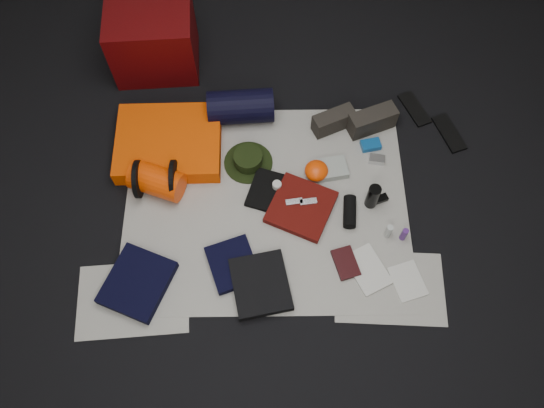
{
  "coord_description": "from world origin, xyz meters",
  "views": [
    {
      "loc": [
        0.02,
        -1.34,
        2.71
      ],
      "look_at": [
        0.03,
        -0.05,
        0.1
      ],
      "focal_mm": 35.0,
      "sensor_mm": 36.0,
      "label": 1
    }
  ],
  "objects_px": {
    "sleeping_pad": "(169,143)",
    "compact_camera": "(377,159)",
    "paperback_book": "(346,263)",
    "water_bottle": "(373,196)",
    "red_cabinet": "(153,39)",
    "navy_duffel": "(241,107)",
    "stuff_sack": "(157,181)"
  },
  "relations": [
    {
      "from": "sleeping_pad",
      "to": "water_bottle",
      "type": "height_order",
      "value": "water_bottle"
    },
    {
      "from": "stuff_sack",
      "to": "water_bottle",
      "type": "relative_size",
      "value": 1.69
    },
    {
      "from": "sleeping_pad",
      "to": "paperback_book",
      "type": "distance_m",
      "value": 1.25
    },
    {
      "from": "red_cabinet",
      "to": "stuff_sack",
      "type": "xyz_separation_m",
      "value": [
        0.08,
        -0.94,
        -0.12
      ]
    },
    {
      "from": "red_cabinet",
      "to": "compact_camera",
      "type": "relative_size",
      "value": 5.64
    },
    {
      "from": "red_cabinet",
      "to": "compact_camera",
      "type": "xyz_separation_m",
      "value": [
        1.35,
        -0.77,
        -0.19
      ]
    },
    {
      "from": "sleeping_pad",
      "to": "compact_camera",
      "type": "relative_size",
      "value": 6.71
    },
    {
      "from": "compact_camera",
      "to": "sleeping_pad",
      "type": "bearing_deg",
      "value": -175.17
    },
    {
      "from": "red_cabinet",
      "to": "navy_duffel",
      "type": "height_order",
      "value": "red_cabinet"
    },
    {
      "from": "sleeping_pad",
      "to": "navy_duffel",
      "type": "bearing_deg",
      "value": 27.57
    },
    {
      "from": "stuff_sack",
      "to": "red_cabinet",
      "type": "bearing_deg",
      "value": 94.79
    },
    {
      "from": "stuff_sack",
      "to": "navy_duffel",
      "type": "xyz_separation_m",
      "value": [
        0.47,
        0.5,
        0.02
      ]
    },
    {
      "from": "sleeping_pad",
      "to": "paperback_book",
      "type": "relative_size",
      "value": 3.49
    },
    {
      "from": "water_bottle",
      "to": "compact_camera",
      "type": "relative_size",
      "value": 1.92
    },
    {
      "from": "paperback_book",
      "to": "navy_duffel",
      "type": "bearing_deg",
      "value": 104.92
    },
    {
      "from": "red_cabinet",
      "to": "water_bottle",
      "type": "relative_size",
      "value": 2.94
    },
    {
      "from": "stuff_sack",
      "to": "paperback_book",
      "type": "xyz_separation_m",
      "value": [
        1.04,
        -0.47,
        -0.07
      ]
    },
    {
      "from": "red_cabinet",
      "to": "paperback_book",
      "type": "bearing_deg",
      "value": -55.09
    },
    {
      "from": "navy_duffel",
      "to": "compact_camera",
      "type": "height_order",
      "value": "navy_duffel"
    },
    {
      "from": "red_cabinet",
      "to": "stuff_sack",
      "type": "distance_m",
      "value": 0.95
    },
    {
      "from": "red_cabinet",
      "to": "compact_camera",
      "type": "bearing_deg",
      "value": -33.24
    },
    {
      "from": "navy_duffel",
      "to": "paperback_book",
      "type": "distance_m",
      "value": 1.13
    },
    {
      "from": "sleeping_pad",
      "to": "compact_camera",
      "type": "distance_m",
      "value": 1.23
    },
    {
      "from": "sleeping_pad",
      "to": "stuff_sack",
      "type": "bearing_deg",
      "value": -98.68
    },
    {
      "from": "sleeping_pad",
      "to": "navy_duffel",
      "type": "relative_size",
      "value": 1.55
    },
    {
      "from": "stuff_sack",
      "to": "water_bottle",
      "type": "height_order",
      "value": "same"
    },
    {
      "from": "red_cabinet",
      "to": "navy_duffel",
      "type": "bearing_deg",
      "value": -42.75
    },
    {
      "from": "paperback_book",
      "to": "red_cabinet",
      "type": "bearing_deg",
      "value": 112.6
    },
    {
      "from": "compact_camera",
      "to": "red_cabinet",
      "type": "bearing_deg",
      "value": 159.93
    },
    {
      "from": "paperback_book",
      "to": "sleeping_pad",
      "type": "bearing_deg",
      "value": 127.45
    },
    {
      "from": "water_bottle",
      "to": "compact_camera",
      "type": "distance_m",
      "value": 0.3
    },
    {
      "from": "compact_camera",
      "to": "paperback_book",
      "type": "bearing_deg",
      "value": -99.96
    }
  ]
}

